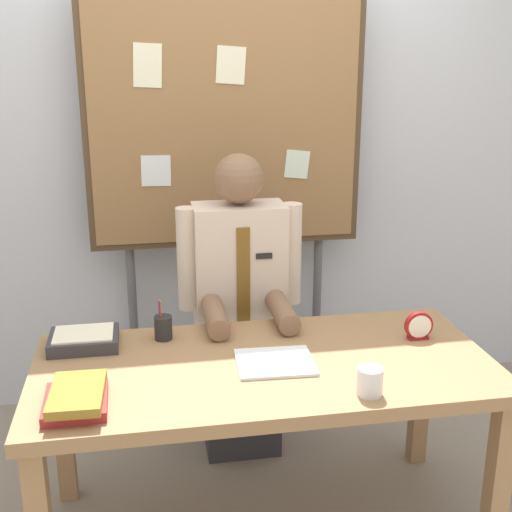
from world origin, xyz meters
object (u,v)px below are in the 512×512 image
person (240,318)px  paper_tray (84,340)px  book_stack (76,398)px  pen_holder (163,327)px  desk (265,383)px  open_notebook (275,362)px  desk_clock (419,327)px  bulletin_board (226,124)px  coffee_mug (370,381)px

person → paper_tray: person is taller
book_stack → pen_holder: pen_holder is taller
desk → open_notebook: bearing=-30.2°
person → book_stack: person is taller
book_stack → desk_clock: desk_clock is taller
desk_clock → pen_holder: pen_holder is taller
open_notebook → desk_clock: (0.60, 0.12, 0.05)m
desk_clock → person: bearing=141.8°
bulletin_board → paper_tray: 1.24m
desk → desk_clock: 0.65m
coffee_mug → pen_holder: bearing=139.1°
person → bulletin_board: bulletin_board is taller
bulletin_board → pen_holder: size_ratio=13.23×
bulletin_board → desk: bearing=-90.0°
bulletin_board → person: bearing=-90.0°
person → desk_clock: bearing=-38.2°
open_notebook → desk_clock: desk_clock is taller
coffee_mug → paper_tray: (-0.95, 0.54, -0.02)m
desk → paper_tray: paper_tray is taller
person → paper_tray: 0.75m
coffee_mug → paper_tray: coffee_mug is taller
desk → desk_clock: desk_clock is taller
open_notebook → coffee_mug: bearing=-46.1°
book_stack → paper_tray: bearing=91.2°
desk → book_stack: book_stack is taller
coffee_mug → paper_tray: size_ratio=0.36×
desk → person: (0.00, 0.59, 0.02)m
open_notebook → paper_tray: bearing=158.5°
coffee_mug → pen_holder: 0.86m
bulletin_board → open_notebook: bulletin_board is taller
paper_tray → bulletin_board: bearing=49.1°
bulletin_board → open_notebook: bearing=-88.1°
desk → coffee_mug: bearing=-44.6°
person → coffee_mug: person is taller
open_notebook → pen_holder: size_ratio=1.73×
pen_holder → bulletin_board: bearing=64.4°
open_notebook → paper_tray: paper_tray is taller
pen_holder → desk_clock: bearing=-10.1°
desk_clock → pen_holder: (-0.99, 0.18, -0.00)m
book_stack → person: bearing=51.2°
coffee_mug → paper_tray: 1.10m
person → open_notebook: (0.03, -0.61, 0.08)m
open_notebook → pen_holder: (-0.39, 0.29, 0.04)m
coffee_mug → paper_tray: bearing=150.2°
bulletin_board → coffee_mug: 1.51m
paper_tray → desk: bearing=-21.0°
person → book_stack: (-0.65, -0.80, 0.10)m
book_stack → coffee_mug: (0.94, -0.08, 0.01)m
book_stack → coffee_mug: size_ratio=2.87×
desk → coffee_mug: size_ratio=17.74×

